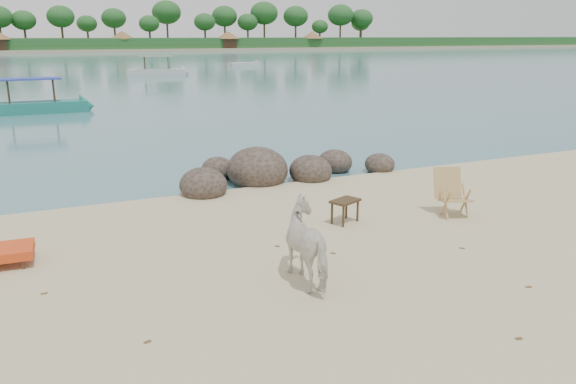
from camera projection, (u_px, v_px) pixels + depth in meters
name	position (u px, v px, depth m)	size (l,w,h in m)	color
water	(55.00, 60.00, 87.75)	(400.00, 400.00, 0.00)	#3A6A75
far_shore	(43.00, 49.00, 158.04)	(420.00, 90.00, 1.40)	tan
far_scenery	(44.00, 38.00, 127.94)	(420.00, 18.00, 9.50)	#1E4C1E
boulders	(271.00, 172.00, 15.26)	(6.41, 2.99, 1.22)	#2E261F
cow	(312.00, 245.00, 8.79)	(0.68, 1.49, 1.26)	silver
side_table	(345.00, 213.00, 11.67)	(0.61, 0.39, 0.49)	black
deck_chair	(456.00, 195.00, 12.03)	(0.65, 0.71, 1.01)	tan
boat_near	(30.00, 84.00, 28.22)	(5.88, 1.32, 2.87)	#1B7164
boat_mid	(156.00, 59.00, 54.81)	(6.25, 1.41, 3.04)	#B5B5B1
boat_far	(244.00, 64.00, 70.89)	(5.07, 1.14, 0.59)	#B9B8B4
dead_leaves	(294.00, 313.00, 7.97)	(7.23, 4.43, 0.00)	brown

